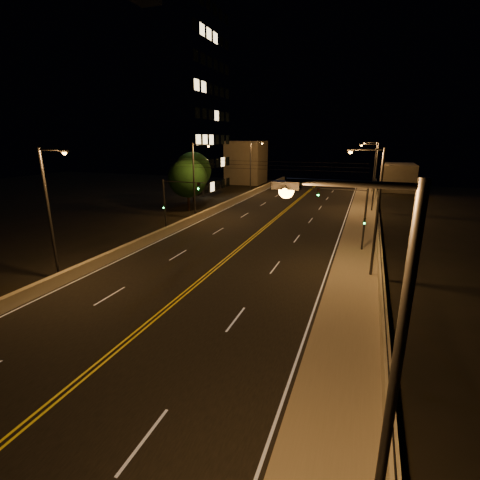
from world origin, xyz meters
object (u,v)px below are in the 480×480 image
(streetlight_3, at_px, (373,164))
(tree_1, at_px, (193,171))
(streetlight_0, at_px, (378,390))
(streetlight_2, at_px, (374,173))
(tree_0, at_px, (188,178))
(traffic_signal_right, at_px, (354,212))
(streetlight_5, at_px, (196,176))
(building_tower, at_px, (152,105))
(streetlight_1, at_px, (374,206))
(streetlight_6, at_px, (252,164))
(streetlight_4, at_px, (51,207))
(traffic_signal_left, at_px, (172,200))

(streetlight_3, relative_size, tree_1, 1.18)
(streetlight_0, relative_size, streetlight_2, 1.00)
(tree_0, bearing_deg, traffic_signal_right, -26.64)
(streetlight_2, bearing_deg, tree_0, -162.24)
(streetlight_5, bearing_deg, building_tower, 135.59)
(streetlight_1, height_order, streetlight_6, same)
(streetlight_3, bearing_deg, streetlight_0, -90.00)
(streetlight_1, bearing_deg, streetlight_2, 90.00)
(streetlight_4, distance_m, tree_0, 26.19)
(streetlight_2, xyz_separation_m, traffic_signal_left, (-20.31, -19.51, -1.73))
(streetlight_2, bearing_deg, tree_1, -178.79)
(streetlight_6, distance_m, traffic_signal_right, 36.77)
(streetlight_0, height_order, streetlight_5, same)
(traffic_signal_left, bearing_deg, streetlight_2, 43.85)
(streetlight_2, distance_m, traffic_signal_left, 28.22)
(tree_1, bearing_deg, streetlight_1, -42.34)
(streetlight_5, height_order, building_tower, building_tower)
(streetlight_0, bearing_deg, streetlight_4, 150.94)
(streetlight_4, distance_m, building_tower, 43.21)
(streetlight_3, distance_m, traffic_signal_right, 39.15)
(streetlight_2, relative_size, tree_0, 1.28)
(streetlight_3, bearing_deg, streetlight_5, -124.50)
(streetlight_0, xyz_separation_m, streetlight_3, (0.00, 65.38, 0.00))
(streetlight_2, xyz_separation_m, streetlight_3, (0.00, 19.57, 0.00))
(streetlight_2, distance_m, tree_0, 25.94)
(streetlight_0, xyz_separation_m, streetlight_6, (-21.46, 57.17, 0.00))
(traffic_signal_right, bearing_deg, streetlight_4, -144.16)
(streetlight_0, relative_size, streetlight_3, 1.00)
(tree_1, bearing_deg, streetlight_5, -60.77)
(traffic_signal_left, bearing_deg, tree_1, 111.22)
(traffic_signal_right, bearing_deg, streetlight_0, -86.62)
(streetlight_0, distance_m, tree_1, 53.02)
(streetlight_4, relative_size, tree_1, 1.18)
(streetlight_2, height_order, streetlight_5, same)
(traffic_signal_left, xyz_separation_m, tree_0, (-4.38, 11.60, 0.95))
(streetlight_0, bearing_deg, traffic_signal_right, 93.38)
(streetlight_3, height_order, streetlight_5, same)
(streetlight_0, xyz_separation_m, tree_0, (-24.69, 37.91, -0.78))
(streetlight_0, height_order, streetlight_1, same)
(streetlight_4, bearing_deg, building_tower, 113.34)
(tree_0, bearing_deg, streetlight_4, -82.92)
(streetlight_2, height_order, streetlight_3, same)
(streetlight_5, bearing_deg, streetlight_6, 90.00)
(tree_1, bearing_deg, streetlight_4, -79.46)
(traffic_signal_left, bearing_deg, streetlight_4, -94.59)
(streetlight_0, xyz_separation_m, streetlight_2, (0.00, 45.82, 0.00))
(building_tower, bearing_deg, traffic_signal_right, -33.45)
(streetlight_6, distance_m, tree_1, 13.46)
(streetlight_1, height_order, tree_0, streetlight_1)
(streetlight_5, height_order, streetlight_6, same)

